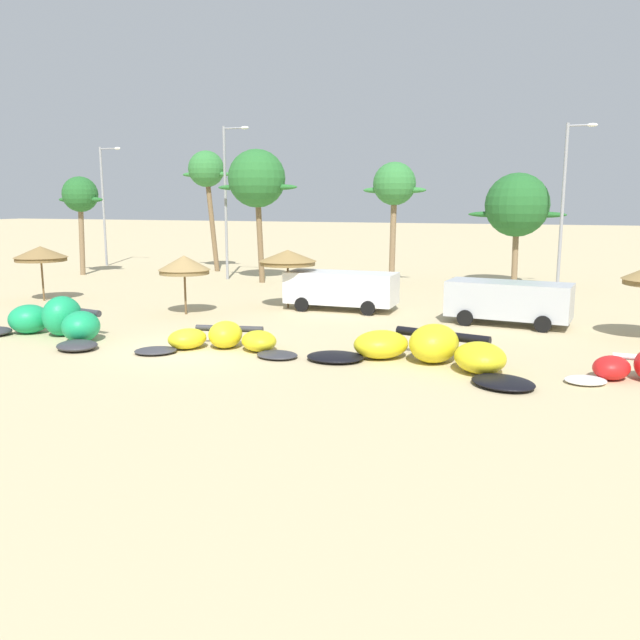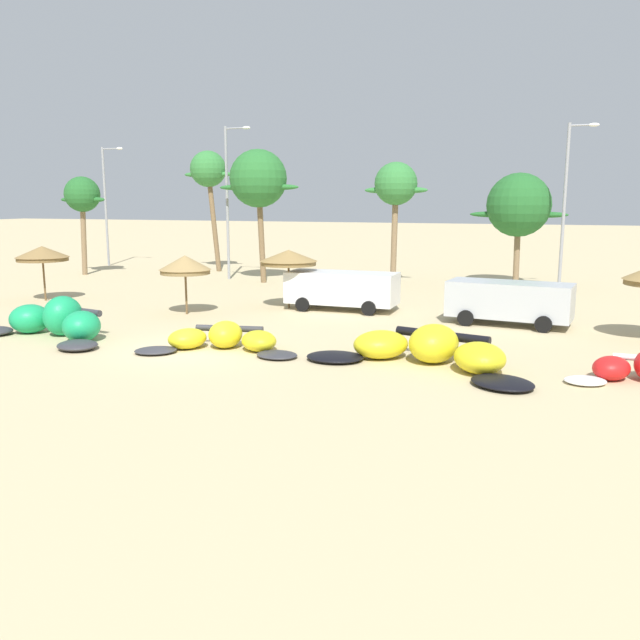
# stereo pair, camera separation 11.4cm
# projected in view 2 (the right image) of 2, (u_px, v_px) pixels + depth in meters

# --- Properties ---
(ground_plane) EXTENTS (260.00, 260.00, 0.00)m
(ground_plane) POSITION_uv_depth(u_px,v_px,m) (186.00, 350.00, 23.30)
(ground_plane) COLOR #C6B284
(kite_left) EXTENTS (6.81, 3.83, 1.57)m
(kite_left) POSITION_uv_depth(u_px,v_px,m) (55.00, 322.00, 25.38)
(kite_left) COLOR #333338
(kite_left) RESTS_ON ground
(kite_left_of_center) EXTENTS (5.99, 3.32, 0.98)m
(kite_left_of_center) POSITION_uv_depth(u_px,v_px,m) (223.00, 339.00, 23.28)
(kite_left_of_center) COLOR #333338
(kite_left_of_center) RESTS_ON ground
(kite_center) EXTENTS (7.74, 4.61, 1.27)m
(kite_center) POSITION_uv_depth(u_px,v_px,m) (428.00, 350.00, 21.10)
(kite_center) COLOR black
(kite_center) RESTS_ON ground
(beach_umbrella_near_van) EXTENTS (2.72, 2.72, 2.88)m
(beach_umbrella_near_van) POSITION_uv_depth(u_px,v_px,m) (42.00, 254.00, 34.25)
(beach_umbrella_near_van) COLOR brown
(beach_umbrella_near_van) RESTS_ON ground
(beach_umbrella_middle) EXTENTS (2.40, 2.40, 2.75)m
(beach_umbrella_middle) POSITION_uv_depth(u_px,v_px,m) (185.00, 265.00, 30.17)
(beach_umbrella_middle) COLOR brown
(beach_umbrella_middle) RESTS_ON ground
(beach_umbrella_near_palms) EXTENTS (2.83, 2.83, 2.87)m
(beach_umbrella_near_palms) POSITION_uv_depth(u_px,v_px,m) (289.00, 258.00, 31.86)
(beach_umbrella_near_palms) COLOR brown
(beach_umbrella_near_palms) RESTS_ON ground
(parked_van) EXTENTS (5.30, 2.71, 1.84)m
(parked_van) POSITION_uv_depth(u_px,v_px,m) (507.00, 300.00, 27.78)
(parked_van) COLOR #B2B7BC
(parked_van) RESTS_ON ground
(parked_car_second) EXTENTS (5.30, 2.35, 1.84)m
(parked_car_second) POSITION_uv_depth(u_px,v_px,m) (340.00, 288.00, 31.57)
(parked_car_second) COLOR white
(parked_car_second) RESTS_ON ground
(palm_leftmost) EXTENTS (3.67, 2.45, 6.87)m
(palm_leftmost) POSITION_uv_depth(u_px,v_px,m) (82.00, 196.00, 45.66)
(palm_leftmost) COLOR #7F6647
(palm_leftmost) RESTS_ON ground
(palm_left) EXTENTS (3.94, 2.63, 8.80)m
(palm_left) POSITION_uv_depth(u_px,v_px,m) (208.00, 172.00, 47.88)
(palm_left) COLOR brown
(palm_left) RESTS_ON ground
(palm_left_of_gap) EXTENTS (5.45, 3.64, 8.41)m
(palm_left_of_gap) POSITION_uv_depth(u_px,v_px,m) (258.00, 180.00, 41.20)
(palm_left_of_gap) COLOR brown
(palm_left_of_gap) RESTS_ON ground
(palm_center_left) EXTENTS (3.90, 2.60, 7.53)m
(palm_center_left) POSITION_uv_depth(u_px,v_px,m) (396.00, 186.00, 39.63)
(palm_center_left) COLOR #7F6647
(palm_center_left) RESTS_ON ground
(palm_center_right) EXTENTS (5.72, 3.81, 6.87)m
(palm_center_right) POSITION_uv_depth(u_px,v_px,m) (519.00, 206.00, 39.25)
(palm_center_right) COLOR #7F6647
(palm_center_right) RESTS_ON ground
(lamppost_west) EXTENTS (1.98, 0.24, 9.35)m
(lamppost_west) POSITION_uv_depth(u_px,v_px,m) (107.00, 200.00, 52.17)
(lamppost_west) COLOR gray
(lamppost_west) RESTS_ON ground
(lamppost_west_center) EXTENTS (1.87, 0.24, 9.94)m
(lamppost_west_center) POSITION_uv_depth(u_px,v_px,m) (229.00, 196.00, 42.97)
(lamppost_west_center) COLOR gray
(lamppost_west_center) RESTS_ON ground
(lamppost_east_center) EXTENTS (1.60, 0.24, 9.35)m
(lamppost_east_center) POSITION_uv_depth(u_px,v_px,m) (567.00, 201.00, 35.95)
(lamppost_east_center) COLOR gray
(lamppost_east_center) RESTS_ON ground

